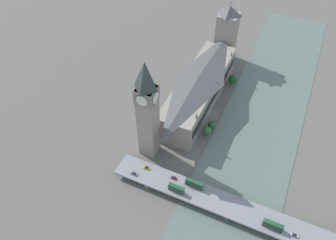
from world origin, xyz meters
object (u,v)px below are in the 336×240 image
object	(u,v)px
double_decker_bus_rear	(176,188)
car_northbound_tail	(134,174)
clock_tower	(147,109)
victoria_tower	(226,34)
double_decker_bus_mid	(273,225)
car_northbound_lead	(147,168)
car_northbound_mid	(174,178)
car_southbound_lead	(294,235)
parliament_hall	(199,88)
road_bridge	(230,207)
double_decker_bus_lead	(194,184)

from	to	relation	value
double_decker_bus_rear	car_northbound_tail	size ratio (longest dim) A/B	2.22
clock_tower	double_decker_bus_rear	bearing A→B (deg)	140.73
clock_tower	victoria_tower	world-z (taller)	clock_tower
double_decker_bus_mid	car_northbound_lead	xyz separation A→B (m)	(83.46, -6.57, -1.97)
victoria_tower	car_northbound_tail	bearing A→B (deg)	86.08
car_northbound_lead	car_northbound_mid	world-z (taller)	car_northbound_lead
car_northbound_tail	car_southbound_lead	xyz separation A→B (m)	(-100.65, -1.06, -0.01)
parliament_hall	double_decker_bus_mid	size ratio (longest dim) A/B	9.10
clock_tower	victoria_tower	distance (m)	128.75
double_decker_bus_mid	car_northbound_mid	distance (m)	64.47
parliament_hall	road_bridge	xyz separation A→B (m)	(-52.34, 84.06, -9.49)
double_decker_bus_mid	double_decker_bus_lead	bearing A→B (deg)	-7.93
double_decker_bus_mid	car_northbound_mid	xyz separation A→B (m)	(64.07, -6.82, -1.99)
victoria_tower	road_bridge	size ratio (longest dim) A/B	0.37
double_decker_bus_rear	road_bridge	bearing A→B (deg)	-173.12
victoria_tower	double_decker_bus_rear	xyz separation A→B (m)	(-19.08, 153.14, -18.00)
double_decker_bus_rear	car_northbound_mid	size ratio (longest dim) A/B	2.69
road_bridge	car_northbound_tail	world-z (taller)	car_northbound_tail
road_bridge	car_southbound_lead	size ratio (longest dim) A/B	34.22
parliament_hall	victoria_tower	distance (m)	66.22
double_decker_bus_rear	car_southbound_lead	distance (m)	71.10
parliament_hall	car_northbound_mid	distance (m)	82.02
victoria_tower	car_southbound_lead	xyz separation A→B (m)	(-90.14, 152.23, -20.09)
car_southbound_lead	car_northbound_mid	bearing A→B (deg)	-5.05
parliament_hall	car_northbound_tail	distance (m)	89.19
car_northbound_mid	car_southbound_lead	size ratio (longest dim) A/B	0.86
double_decker_bus_lead	car_northbound_mid	distance (m)	14.08
clock_tower	car_northbound_mid	xyz separation A→B (m)	(-26.50, 18.14, -34.16)
road_bridge	car_northbound_lead	distance (m)	57.86
parliament_hall	car_northbound_mid	xyz separation A→B (m)	(-13.99, 80.44, -7.78)
double_decker_bus_rear	car_northbound_tail	xyz separation A→B (m)	(29.58, 0.14, -2.08)
parliament_hall	double_decker_bus_rear	size ratio (longest dim) A/B	10.27
clock_tower	road_bridge	xyz separation A→B (m)	(-64.85, 21.76, -35.86)
road_bridge	car_northbound_lead	bearing A→B (deg)	-3.33
clock_tower	car_northbound_tail	size ratio (longest dim) A/B	16.41
clock_tower	double_decker_bus_lead	distance (m)	54.63
double_decker_bus_rear	car_northbound_mid	distance (m)	9.37
parliament_hall	victoria_tower	bearing A→B (deg)	-89.95
victoria_tower	double_decker_bus_mid	distance (m)	172.15
victoria_tower	car_northbound_lead	distance (m)	147.23
victoria_tower	car_northbound_tail	world-z (taller)	victoria_tower
double_decker_bus_rear	parliament_hall	bearing A→B (deg)	-77.81
double_decker_bus_rear	car_southbound_lead	bearing A→B (deg)	-179.26
car_northbound_lead	road_bridge	bearing A→B (deg)	176.67
parliament_hall	double_decker_bus_mid	xyz separation A→B (m)	(-78.07, 87.27, -5.79)
parliament_hall	car_southbound_lead	bearing A→B (deg)	135.95
victoria_tower	road_bridge	world-z (taller)	victoria_tower
victoria_tower	car_northbound_mid	xyz separation A→B (m)	(-14.05, 145.51, -20.07)
double_decker_bus_lead	clock_tower	bearing A→B (deg)	-23.98
road_bridge	victoria_tower	bearing A→B (deg)	-70.64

